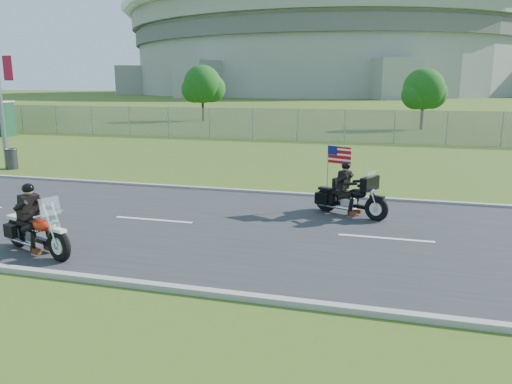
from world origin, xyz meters
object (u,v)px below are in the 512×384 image
(motorcycle_lead, at_px, (36,232))
(trash_can, at_px, (11,159))
(motorcycle_follow, at_px, (350,198))
(porta_toilet_a, at_px, (3,119))

(motorcycle_lead, height_order, trash_can, motorcycle_lead)
(motorcycle_follow, xyz_separation_m, trash_can, (-14.64, 3.99, -0.09))
(motorcycle_lead, bearing_deg, porta_toilet_a, 153.78)
(trash_can, bearing_deg, porta_toilet_a, 132.96)
(porta_toilet_a, bearing_deg, motorcycle_follow, -31.15)
(porta_toilet_a, height_order, trash_can, porta_toilet_a)
(trash_can, bearing_deg, motorcycle_follow, -15.24)
(porta_toilet_a, distance_m, motorcycle_follow, 29.21)
(porta_toilet_a, bearing_deg, motorcycle_lead, -46.80)
(motorcycle_follow, bearing_deg, motorcycle_lead, -117.18)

